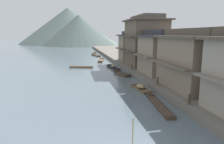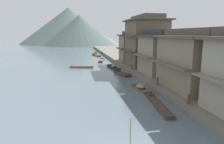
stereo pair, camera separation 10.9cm
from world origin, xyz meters
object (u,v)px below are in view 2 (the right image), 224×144
Objects in this scene: boat_midriver_upstream at (82,67)px; house_waterfront_narrow at (146,41)px; mooring_post_dock_far at (132,67)px; boat_moored_third at (122,74)px; mooring_post_dock_near at (189,99)px; house_waterfront_second at (194,60)px; house_waterfront_far at (131,46)px; boat_upstream_distant at (95,54)px; boat_moored_second at (102,60)px; boat_midriver_drifting at (159,105)px; mooring_post_dock_mid at (158,81)px; boat_moored_far at (141,88)px; boat_crossing_west at (97,56)px; house_waterfront_tall at (159,53)px; boat_moored_nearest at (113,67)px.

house_waterfront_narrow is (11.25, -3.82, 4.92)m from boat_midriver_upstream.
house_waterfront_narrow is 11.05× the size of mooring_post_dock_far.
boat_moored_third is 16.07m from mooring_post_dock_near.
boat_moored_third is 0.51× the size of house_waterfront_second.
boat_upstream_distant is at bearing 103.54° from house_waterfront_far.
boat_moored_second is 0.95× the size of boat_midriver_drifting.
boat_moored_third is 0.71× the size of boat_midriver_drifting.
boat_moored_third is at bearing -53.33° from boat_midriver_upstream.
boat_midriver_drifting is at bearing -111.26° from mooring_post_dock_mid.
house_waterfront_second reaches higher than boat_midriver_upstream.
boat_midriver_upstream is (-6.06, 16.67, -0.13)m from boat_moored_far.
mooring_post_dock_far reaches higher than boat_crossing_west.
boat_moored_far is 4.48× the size of mooring_post_dock_near.
boat_moored_second is 0.80× the size of house_waterfront_tall.
house_waterfront_second reaches higher than boat_upstream_distant.
mooring_post_dock_far is (-2.75, -10.35, -2.62)m from house_waterfront_far.
boat_crossing_west is at bearing 91.66° from boat_moored_far.
boat_moored_third is 12.18m from house_waterfront_far.
mooring_post_dock_near is (7.64, -23.95, 1.05)m from boat_midriver_upstream.
boat_moored_second reaches higher than boat_midriver_drifting.
mooring_post_dock_mid is at bearing -86.45° from boat_upstream_distant.
house_waterfront_far is (4.33, 19.42, 3.52)m from boat_moored_far.
house_waterfront_far reaches higher than boat_midriver_upstream.
boat_moored_third is at bearing 99.87° from mooring_post_dock_mid.
house_waterfront_second is at bearing -66.96° from boat_moored_third.
boat_moored_second is at bearing 93.43° from boat_moored_third.
boat_crossing_west is (-0.95, 27.86, -0.03)m from boat_moored_third.
house_waterfront_far reaches higher than boat_moored_third.
boat_moored_third is at bearing 113.04° from house_waterfront_second.
boat_moored_far is at bearing -88.79° from boat_moored_nearest.
boat_midriver_drifting is 6.42× the size of mooring_post_dock_mid.
house_waterfront_second is (5.86, -28.13, 3.61)m from boat_moored_second.
mooring_post_dock_far is at bearing 13.28° from boat_moored_third.
mooring_post_dock_near is 6.24m from mooring_post_dock_mid.
boat_midriver_drifting is 47.32m from boat_upstream_distant.
house_waterfront_narrow reaches higher than boat_crossing_west.
house_waterfront_narrow reaches higher than boat_upstream_distant.
boat_moored_second is at bearing 99.36° from mooring_post_dock_far.
boat_moored_second is 8.85m from house_waterfront_far.
boat_moored_nearest is 15.90m from mooring_post_dock_mid.
boat_moored_nearest is 7.50m from house_waterfront_far.
boat_crossing_west is 0.79× the size of house_waterfront_far.
house_waterfront_tall is at bearing 50.57° from boat_moored_far.
house_waterfront_second is 9.71× the size of mooring_post_dock_near.
house_waterfront_tall is at bearing 66.51° from mooring_post_dock_mid.
boat_midriver_drifting is at bearing -106.22° from house_waterfront_narrow.
boat_moored_far is 0.77× the size of boat_crossing_west.
boat_moored_nearest is at bearing -88.05° from boat_crossing_west.
house_waterfront_second is (4.75, -2.75, 3.50)m from boat_moored_far.
boat_midriver_drifting is at bearing -96.73° from mooring_post_dock_far.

